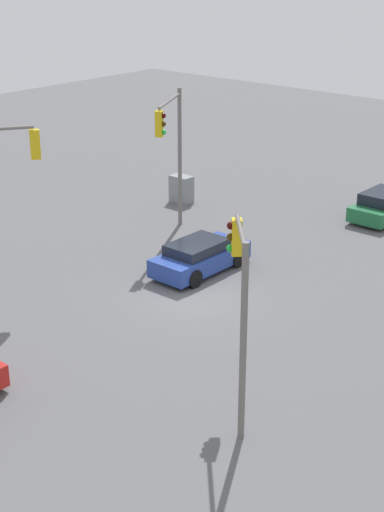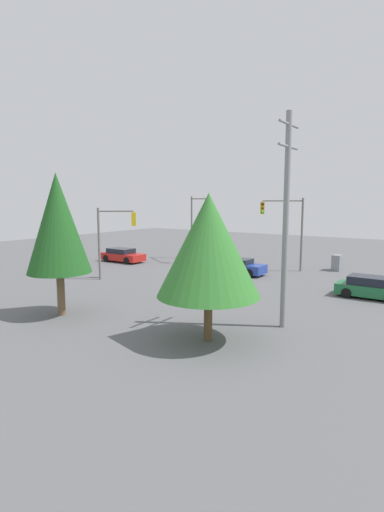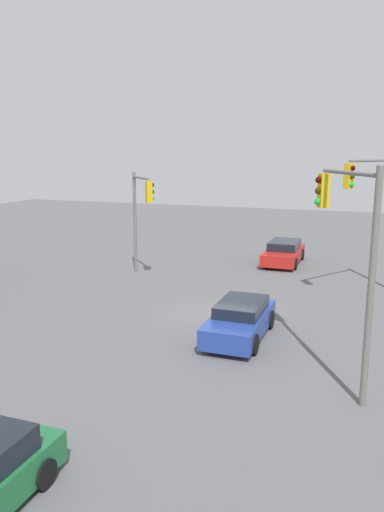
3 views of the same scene
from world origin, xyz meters
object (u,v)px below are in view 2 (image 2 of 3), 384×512
object	(u,v)px
sedan_red	(122,255)
electrical_cabinet	(337,263)
traffic_signal_main	(286,221)
traffic_signal_cross	(114,231)
traffic_signal_aux	(198,217)
sedan_green	(370,288)
sedan_blue	(239,266)

from	to	relation	value
sedan_red	electrical_cabinet	size ratio (longest dim) A/B	3.31
traffic_signal_main	electrical_cabinet	world-z (taller)	traffic_signal_main
traffic_signal_cross	electrical_cabinet	distance (m)	19.47
sedan_red	traffic_signal_aux	size ratio (longest dim) A/B	0.70
sedan_green	traffic_signal_aux	xyz separation A→B (m)	(-7.01, -17.94, 3.83)
sedan_green	traffic_signal_cross	xyz separation A→B (m)	(4.89, -17.75, 3.13)
sedan_green	traffic_signal_cross	size ratio (longest dim) A/B	0.73
sedan_red	electrical_cabinet	world-z (taller)	electrical_cabinet
sedan_blue	traffic_signal_main	world-z (taller)	traffic_signal_main
sedan_red	traffic_signal_main	size ratio (longest dim) A/B	0.72
sedan_green	electrical_cabinet	distance (m)	10.02
sedan_red	sedan_green	xyz separation A→B (m)	(1.80, 23.57, -0.00)
electrical_cabinet	sedan_red	bearing A→B (deg)	-69.40
traffic_signal_aux	traffic_signal_main	bearing A→B (deg)	28.53
traffic_signal_main	traffic_signal_cross	bearing A→B (deg)	21.32
sedan_red	traffic_signal_cross	bearing A→B (deg)	41.05
sedan_blue	sedan_red	distance (m)	12.88
traffic_signal_aux	electrical_cabinet	size ratio (longest dim) A/B	4.71
sedan_red	traffic_signal_main	bearing A→B (deg)	105.88
traffic_signal_aux	sedan_blue	bearing A→B (deg)	1.22
sedan_green	sedan_blue	bearing A→B (deg)	-102.92
sedan_red	traffic_signal_aux	xyz separation A→B (m)	(-5.21, 5.63, 3.83)
electrical_cabinet	traffic_signal_aux	bearing A→B (deg)	-81.66
sedan_green	traffic_signal_aux	size ratio (longest dim) A/B	0.63
traffic_signal_main	traffic_signal_cross	size ratio (longest dim) A/B	1.14
sedan_blue	traffic_signal_aux	bearing A→B (deg)	-122.18
sedan_red	sedan_green	bearing A→B (deg)	85.64
sedan_blue	traffic_signal_cross	distance (m)	10.65
sedan_green	traffic_signal_cross	distance (m)	18.67
sedan_blue	traffic_signal_aux	xyz separation A→B (m)	(-4.55, -7.23, 3.83)
sedan_blue	traffic_signal_cross	bearing A→B (deg)	-43.75
sedan_red	traffic_signal_aux	distance (m)	8.58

